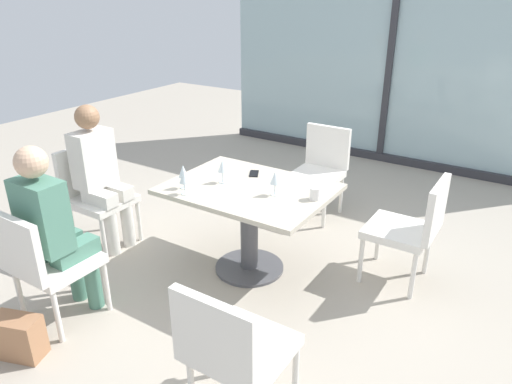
# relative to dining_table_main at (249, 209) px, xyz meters

# --- Properties ---
(ground_plane) EXTENTS (12.00, 12.00, 0.00)m
(ground_plane) POSITION_rel_dining_table_main_xyz_m (0.00, 0.00, -0.55)
(ground_plane) COLOR #A89E8E
(window_wall_backdrop) EXTENTS (4.49, 0.10, 2.70)m
(window_wall_backdrop) POSITION_rel_dining_table_main_xyz_m (0.00, 3.20, 0.67)
(window_wall_backdrop) COLOR #9BB7BC
(window_wall_backdrop) RESTS_ON ground_plane
(dining_table_main) EXTENTS (1.22, 0.92, 0.73)m
(dining_table_main) POSITION_rel_dining_table_main_xyz_m (0.00, 0.00, 0.00)
(dining_table_main) COLOR #BCB29E
(dining_table_main) RESTS_ON ground_plane
(chair_side_end) EXTENTS (0.50, 0.46, 0.87)m
(chair_side_end) POSITION_rel_dining_table_main_xyz_m (-1.40, -0.34, -0.05)
(chair_side_end) COLOR silver
(chair_side_end) RESTS_ON ground_plane
(chair_front_left) EXTENTS (0.46, 0.50, 0.87)m
(chair_front_left) POSITION_rel_dining_table_main_xyz_m (-0.75, -1.29, -0.05)
(chair_front_left) COLOR silver
(chair_front_left) RESTS_ON ground_plane
(chair_far_right) EXTENTS (0.50, 0.46, 0.87)m
(chair_far_right) POSITION_rel_dining_table_main_xyz_m (1.13, 0.51, -0.05)
(chair_far_right) COLOR silver
(chair_far_right) RESTS_ON ground_plane
(chair_near_window) EXTENTS (0.46, 0.51, 0.87)m
(chair_near_window) POSITION_rel_dining_table_main_xyz_m (0.00, 1.29, -0.05)
(chair_near_window) COLOR silver
(chair_near_window) RESTS_ON ground_plane
(chair_front_right) EXTENTS (0.46, 0.50, 0.87)m
(chair_front_right) POSITION_rel_dining_table_main_xyz_m (0.75, -1.29, -0.05)
(chair_front_right) COLOR silver
(chair_front_right) RESTS_ON ground_plane
(person_side_end) EXTENTS (0.39, 0.34, 1.26)m
(person_side_end) POSITION_rel_dining_table_main_xyz_m (-1.29, -0.34, 0.15)
(person_side_end) COLOR silver
(person_side_end) RESTS_ON ground_plane
(person_front_left) EXTENTS (0.34, 0.39, 1.26)m
(person_front_left) POSITION_rel_dining_table_main_xyz_m (-0.75, -1.18, 0.15)
(person_front_left) COLOR #4C7F6B
(person_front_left) RESTS_ON ground_plane
(wine_glass_0) EXTENTS (0.07, 0.07, 0.18)m
(wine_glass_0) POSITION_rel_dining_table_main_xyz_m (-0.40, -0.28, 0.32)
(wine_glass_0) COLOR silver
(wine_glass_0) RESTS_ON dining_table_main
(wine_glass_1) EXTENTS (0.07, 0.07, 0.18)m
(wine_glass_1) POSITION_rel_dining_table_main_xyz_m (-0.32, -0.37, 0.32)
(wine_glass_1) COLOR silver
(wine_glass_1) RESTS_ON dining_table_main
(wine_glass_2) EXTENTS (0.07, 0.07, 0.18)m
(wine_glass_2) POSITION_rel_dining_table_main_xyz_m (0.24, -0.03, 0.32)
(wine_glass_2) COLOR silver
(wine_glass_2) RESTS_ON dining_table_main
(wine_glass_3) EXTENTS (0.07, 0.07, 0.18)m
(wine_glass_3) POSITION_rel_dining_table_main_xyz_m (-0.22, -0.04, 0.32)
(wine_glass_3) COLOR silver
(wine_glass_3) RESTS_ON dining_table_main
(coffee_cup) EXTENTS (0.08, 0.08, 0.09)m
(coffee_cup) POSITION_rel_dining_table_main_xyz_m (0.53, 0.06, 0.23)
(coffee_cup) COLOR white
(coffee_cup) RESTS_ON dining_table_main
(cell_phone_on_table) EXTENTS (0.13, 0.16, 0.01)m
(cell_phone_on_table) POSITION_rel_dining_table_main_xyz_m (-0.11, 0.25, 0.19)
(cell_phone_on_table) COLOR black
(cell_phone_on_table) RESTS_ON dining_table_main
(handbag_0) EXTENTS (0.32, 0.19, 0.28)m
(handbag_0) POSITION_rel_dining_table_main_xyz_m (-1.43, -0.87, -0.41)
(handbag_0) COLOR beige
(handbag_0) RESTS_ON ground_plane
(handbag_1) EXTENTS (0.34, 0.25, 0.28)m
(handbag_1) POSITION_rel_dining_table_main_xyz_m (-0.66, -1.60, -0.41)
(handbag_1) COLOR #A3704C
(handbag_1) RESTS_ON ground_plane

